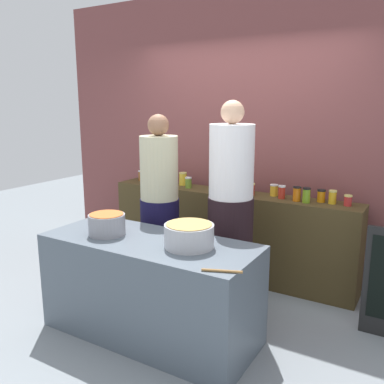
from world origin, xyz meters
TOP-DOWN VIEW (x-y plane):
  - ground at (0.00, 0.00)m, footprint 12.00×12.00m
  - storefront_wall at (0.00, 1.45)m, footprint 4.80×0.12m
  - display_shelf at (0.00, 1.10)m, footprint 2.70×0.36m
  - prep_table at (0.00, -0.30)m, footprint 1.70×0.70m
  - preserve_jar_0 at (-1.18, 1.15)m, footprint 0.08×0.08m
  - preserve_jar_1 at (-0.99, 1.07)m, footprint 0.07×0.07m
  - preserve_jar_2 at (-0.61, 1.17)m, footprint 0.09×0.09m
  - preserve_jar_3 at (-0.47, 1.06)m, footprint 0.07×0.07m
  - preserve_jar_4 at (-0.22, 1.17)m, footprint 0.07×0.07m
  - preserve_jar_5 at (-0.04, 1.08)m, footprint 0.07×0.07m
  - preserve_jar_6 at (0.07, 1.17)m, footprint 0.07×0.07m
  - preserve_jar_7 at (0.26, 1.09)m, footprint 0.08×0.08m
  - preserve_jar_8 at (0.47, 1.17)m, footprint 0.08×0.08m
  - preserve_jar_9 at (0.58, 1.09)m, footprint 0.07×0.07m
  - preserve_jar_10 at (0.73, 1.07)m, footprint 0.08×0.08m
  - preserve_jar_11 at (0.83, 1.05)m, footprint 0.07×0.07m
  - preserve_jar_12 at (0.94, 1.14)m, footprint 0.08×0.08m
  - preserve_jar_13 at (1.05, 1.13)m, footprint 0.07×0.07m
  - preserve_jar_14 at (1.19, 1.12)m, footprint 0.07×0.07m
  - cooking_pot_left at (-0.37, -0.36)m, footprint 0.29×0.29m
  - cooking_pot_center at (0.35, -0.27)m, footprint 0.36×0.36m
  - wooden_spoon at (0.76, -0.57)m, footprint 0.24×0.11m
  - cook_with_tongs at (-0.34, 0.33)m, footprint 0.36×0.36m
  - cook_in_cap at (0.34, 0.44)m, footprint 0.40×0.40m

SIDE VIEW (x-z plane):
  - ground at x=0.00m, z-range 0.00..0.00m
  - prep_table at x=0.00m, z-range 0.00..0.80m
  - display_shelf at x=0.00m, z-range 0.00..0.91m
  - cook_with_tongs at x=-0.34m, z-range -0.08..1.65m
  - wooden_spoon at x=0.76m, z-range 0.80..0.81m
  - cook_in_cap at x=0.34m, z-range -0.09..1.76m
  - cooking_pot_left at x=-0.37m, z-range 0.79..0.96m
  - cooking_pot_center at x=0.35m, z-range 0.79..0.97m
  - preserve_jar_14 at x=1.19m, z-range 0.91..1.01m
  - preserve_jar_1 at x=-0.99m, z-range 0.91..1.03m
  - preserve_jar_8 at x=0.47m, z-range 0.91..1.03m
  - preserve_jar_0 at x=-1.18m, z-range 0.91..1.03m
  - preserve_jar_12 at x=0.94m, z-range 0.91..1.03m
  - preserve_jar_3 at x=-0.47m, z-range 0.91..1.03m
  - preserve_jar_7 at x=0.26m, z-range 0.91..1.03m
  - preserve_jar_6 at x=0.07m, z-range 0.91..1.03m
  - preserve_jar_13 at x=1.05m, z-range 0.91..1.04m
  - preserve_jar_9 at x=0.58m, z-range 0.91..1.04m
  - preserve_jar_5 at x=-0.04m, z-range 0.91..1.05m
  - preserve_jar_4 at x=-0.22m, z-range 0.91..1.05m
  - preserve_jar_10 at x=0.73m, z-range 0.91..1.05m
  - preserve_jar_11 at x=0.83m, z-range 0.91..1.05m
  - preserve_jar_2 at x=-0.61m, z-range 0.91..1.06m
  - storefront_wall at x=0.00m, z-range 0.00..3.00m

